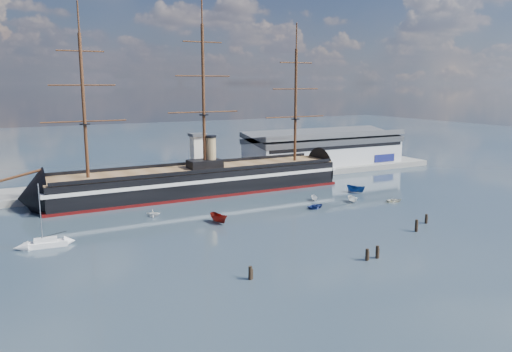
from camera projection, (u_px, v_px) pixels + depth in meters
name	position (u px, v px, depth m)	size (l,w,h in m)	color
ground	(232.00, 207.00, 134.82)	(600.00, 600.00, 0.00)	#223545
quay	(215.00, 181.00, 170.76)	(180.00, 18.00, 2.00)	slate
warehouse	(324.00, 148.00, 194.54)	(63.00, 21.00, 11.60)	#B7BABC
quay_tower	(198.00, 155.00, 163.19)	(5.00, 5.00, 15.00)	silver
warship	(193.00, 181.00, 149.95)	(112.98, 17.37, 53.94)	black
sailboat	(46.00, 243.00, 101.90)	(8.52, 3.21, 13.32)	silver
motorboat_a	(219.00, 223.00, 119.55)	(7.19, 2.64, 2.87)	maroon
motorboat_b	(316.00, 208.00, 133.85)	(3.27, 1.31, 1.53)	navy
motorboat_c	(353.00, 202.00, 140.32)	(5.50, 2.02, 2.20)	white
motorboat_d	(153.00, 216.00, 125.39)	(5.38, 2.33, 1.97)	white
motorboat_e	(394.00, 202.00, 140.59)	(2.97, 1.19, 1.39)	beige
motorboat_f	(356.00, 193.00, 152.71)	(7.20, 2.64, 2.88)	navy
motorboat_g	(314.00, 201.00, 142.15)	(4.61, 1.69, 1.84)	white
piling_near_left	(250.00, 279.00, 85.07)	(0.64, 0.64, 3.06)	black
piling_near_mid	(367.00, 260.00, 94.22)	(0.64, 0.64, 3.00)	black
piling_near_right	(416.00, 232.00, 112.60)	(0.64, 0.64, 3.50)	black
piling_far_right	(426.00, 223.00, 119.27)	(0.64, 0.64, 2.92)	black
piling_extra	(377.00, 258.00, 95.40)	(0.64, 0.64, 3.20)	black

